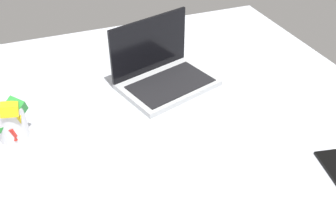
# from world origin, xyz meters

# --- Properties ---
(bed_mattress) EXTENTS (1.80, 1.40, 0.18)m
(bed_mattress) POSITION_xyz_m (0.00, 0.00, 0.09)
(bed_mattress) COLOR #B7BCC6
(bed_mattress) RESTS_ON ground
(laptop) EXTENTS (0.38, 0.32, 0.23)m
(laptop) POSITION_xyz_m (0.20, 0.15, 0.22)
(laptop) COLOR #B7BABC
(laptop) RESTS_ON bed_mattress
(snack_cup) EXTENTS (0.12, 0.10, 0.14)m
(snack_cup) POSITION_xyz_m (-0.33, 0.03, 0.24)
(snack_cup) COLOR silver
(snack_cup) RESTS_ON bed_mattress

